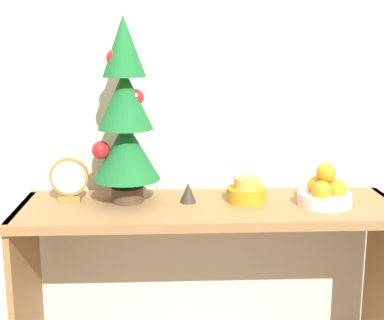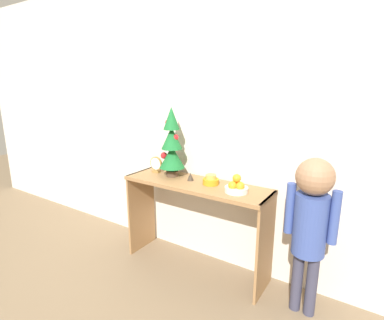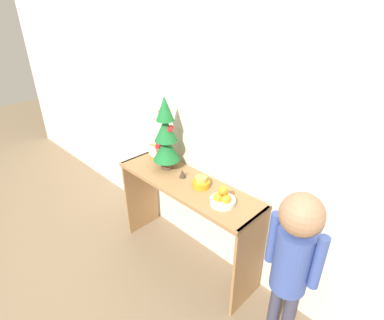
% 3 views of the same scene
% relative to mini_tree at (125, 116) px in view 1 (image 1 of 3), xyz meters
% --- Properties ---
extents(back_wall, '(7.00, 0.05, 2.50)m').
position_rel_mini_tree_xyz_m(back_wall, '(0.27, 0.19, 0.20)').
color(back_wall, beige).
rests_on(back_wall, ground_plane).
extents(console_table, '(1.24, 0.38, 0.77)m').
position_rel_mini_tree_xyz_m(console_table, '(0.27, -0.04, -0.46)').
color(console_table, olive).
rests_on(console_table, ground_plane).
extents(mini_tree, '(0.22, 0.22, 0.60)m').
position_rel_mini_tree_xyz_m(mini_tree, '(0.00, 0.00, 0.00)').
color(mini_tree, '#4C3828').
rests_on(mini_tree, console_table).
extents(fruit_bowl, '(0.17, 0.17, 0.14)m').
position_rel_mini_tree_xyz_m(fruit_bowl, '(0.64, -0.07, -0.24)').
color(fruit_bowl, silver).
rests_on(fruit_bowl, console_table).
extents(singing_bowl, '(0.13, 0.13, 0.08)m').
position_rel_mini_tree_xyz_m(singing_bowl, '(0.39, -0.01, -0.25)').
color(singing_bowl, '#B78419').
rests_on(singing_bowl, console_table).
extents(desk_clock, '(0.13, 0.04, 0.15)m').
position_rel_mini_tree_xyz_m(desk_clock, '(-0.19, 0.01, -0.21)').
color(desk_clock, olive).
rests_on(desk_clock, console_table).
extents(figurine, '(0.05, 0.05, 0.07)m').
position_rel_mini_tree_xyz_m(figurine, '(0.20, -0.02, -0.25)').
color(figurine, '#382D23').
rests_on(figurine, console_table).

